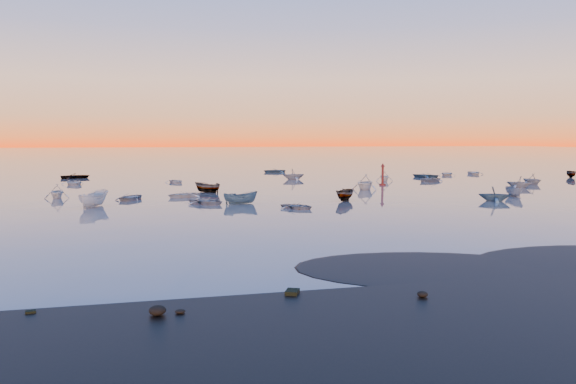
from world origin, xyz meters
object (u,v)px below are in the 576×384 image
object	(u,v)px
boat_near_center	(241,204)
boat_near_right	(532,184)
channel_marker	(383,176)
boat_near_left	(207,204)

from	to	relation	value
boat_near_center	boat_near_right	xyz separation A→B (m)	(44.72, 14.00, 0.00)
channel_marker	boat_near_left	bearing A→B (deg)	-147.28
boat_near_center	channel_marker	xyz separation A→B (m)	(23.00, 17.46, 1.28)
boat_near_left	boat_near_right	distance (m)	49.93
boat_near_right	channel_marker	world-z (taller)	channel_marker
boat_near_center	boat_near_right	distance (m)	46.86
boat_near_left	channel_marker	distance (m)	31.36
boat_near_right	channel_marker	size ratio (longest dim) A/B	1.03
boat_near_left	boat_near_right	xyz separation A→B (m)	(48.08, 13.47, 0.00)
boat_near_right	channel_marker	distance (m)	22.03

